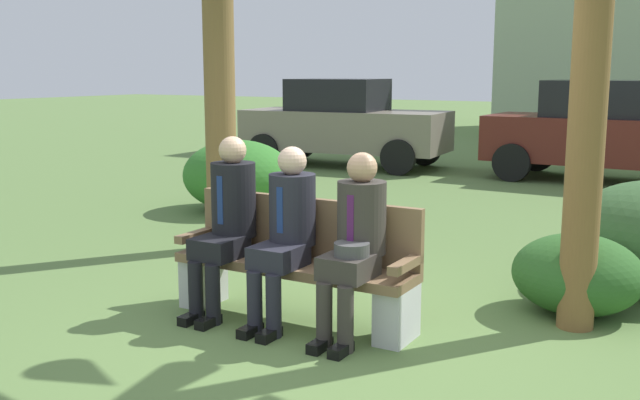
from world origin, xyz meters
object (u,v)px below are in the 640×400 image
at_px(parked_car_near, 344,123).
at_px(parked_car_far, 606,132).
at_px(seated_man_left, 227,216).
at_px(shrub_far_lawn, 238,175).
at_px(seated_man_right, 355,237).
at_px(seated_man_middle, 286,227).
at_px(park_bench, 297,264).
at_px(shrub_mid_lawn, 577,274).

relative_size(parked_car_near, parked_car_far, 1.02).
distance_m(seated_man_left, shrub_far_lawn, 4.23).
bearing_deg(seated_man_right, parked_car_far, 88.43).
bearing_deg(seated_man_middle, park_bench, 84.36).
xyz_separation_m(shrub_far_lawn, parked_car_far, (3.77, 5.14, 0.37)).
distance_m(park_bench, seated_man_middle, 0.33).
distance_m(shrub_mid_lawn, parked_car_far, 7.38).
bearing_deg(seated_man_middle, parked_car_far, 84.68).
bearing_deg(shrub_far_lawn, park_bench, -48.21).
xyz_separation_m(seated_man_left, shrub_mid_lawn, (2.32, 1.30, -0.44)).
xyz_separation_m(seated_man_left, seated_man_middle, (0.53, -0.00, -0.03)).
height_order(shrub_mid_lawn, shrub_far_lawn, shrub_far_lawn).
relative_size(seated_man_right, shrub_far_lawn, 0.86).
bearing_deg(parked_car_near, shrub_mid_lawn, -50.41).
bearing_deg(park_bench, parked_car_near, 116.03).
xyz_separation_m(seated_man_middle, seated_man_right, (0.57, -0.01, -0.01)).
bearing_deg(parked_car_near, park_bench, -63.97).
distance_m(park_bench, shrub_far_lawn, 4.47).
bearing_deg(shrub_mid_lawn, park_bench, -146.59).
bearing_deg(seated_man_left, shrub_far_lawn, 125.20).
bearing_deg(parked_car_far, parked_car_near, -175.87).
bearing_deg(seated_man_left, park_bench, 12.56).
height_order(seated_man_right, parked_car_far, parked_car_far).
distance_m(seated_man_middle, parked_car_near, 9.15).
relative_size(shrub_far_lawn, parked_car_far, 0.38).
bearing_deg(park_bench, shrub_mid_lawn, 33.41).
height_order(shrub_far_lawn, parked_car_near, parked_car_near).
relative_size(seated_man_right, parked_car_near, 0.32).
bearing_deg(shrub_mid_lawn, seated_man_left, -150.85).
height_order(shrub_mid_lawn, parked_car_far, parked_car_far).
relative_size(seated_man_middle, parked_car_far, 0.33).
bearing_deg(shrub_far_lawn, parked_car_near, 101.68).
bearing_deg(seated_man_left, parked_car_far, 81.20).
relative_size(seated_man_left, shrub_far_lawn, 0.90).
bearing_deg(seated_man_right, park_bench, 166.52).
relative_size(seated_man_left, seated_man_middle, 1.04).
xyz_separation_m(seated_man_middle, shrub_far_lawn, (-2.96, 3.46, -0.26)).
distance_m(seated_man_left, seated_man_middle, 0.53).
xyz_separation_m(park_bench, seated_man_right, (0.55, -0.13, 0.30)).
distance_m(seated_man_left, parked_car_near, 8.93).
bearing_deg(parked_car_far, seated_man_middle, -95.32).
height_order(seated_man_right, shrub_far_lawn, seated_man_right).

